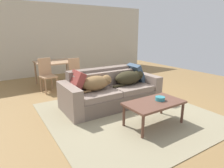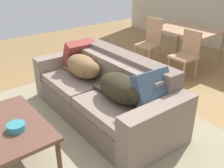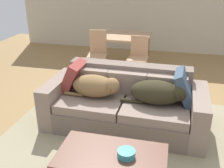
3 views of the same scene
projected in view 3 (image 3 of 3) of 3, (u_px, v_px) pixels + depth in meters
ground_plane at (139, 124)px, 3.98m from camera, size 10.00×10.00×0.00m
back_partition at (162, 1)px, 7.00m from camera, size 8.00×0.12×2.70m
area_rug at (114, 151)px, 3.39m from camera, size 3.28×3.35×0.01m
couch at (125, 104)px, 3.88m from camera, size 2.29×1.05×0.84m
dog_on_left_cushion at (96, 86)px, 3.76m from camera, size 0.81×0.38×0.32m
dog_on_right_cushion at (159, 92)px, 3.56m from camera, size 0.88×0.41×0.32m
throw_pillow_by_left_arm at (73, 76)px, 3.99m from camera, size 0.33×0.47×0.47m
throw_pillow_by_right_arm at (185, 87)px, 3.61m from camera, size 0.34×0.49×0.47m
coffee_table at (111, 158)px, 2.65m from camera, size 1.09×0.61×0.45m
bowl_on_coffee_table at (126, 154)px, 2.59m from camera, size 0.18×0.18×0.07m
dining_table at (124, 38)px, 6.01m from camera, size 1.17×0.97×0.76m
dining_chair_near_left at (98, 51)px, 5.65m from camera, size 0.45×0.45×0.96m
dining_chair_near_right at (138, 56)px, 5.48m from camera, size 0.41×0.41×0.88m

